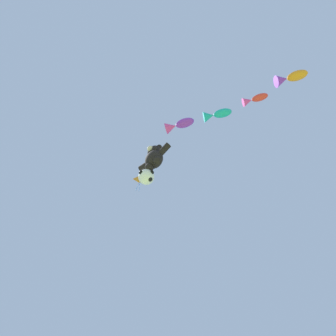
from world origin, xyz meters
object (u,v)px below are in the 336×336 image
teddy_bear_kite (154,157)px  diamond_kite (140,180)px  soccer_ball_kite (147,177)px  fish_kite_crimson (254,99)px  fish_kite_violet (178,125)px  fish_kite_teal (216,115)px  fish_kite_tangerine (289,78)px

teddy_bear_kite → diamond_kite: 4.05m
soccer_ball_kite → fish_kite_crimson: fish_kite_crimson is taller
fish_kite_violet → diamond_kite: (-4.77, 1.14, -0.51)m
fish_kite_teal → diamond_kite: fish_kite_teal is taller
fish_kite_crimson → diamond_kite: 9.65m
soccer_ball_kite → fish_kite_crimson: 8.80m
fish_kite_violet → fish_kite_teal: bearing=27.1°
fish_kite_crimson → fish_kite_tangerine: 2.85m
soccer_ball_kite → fish_kite_crimson: size_ratio=0.57×
teddy_bear_kite → fish_kite_tangerine: fish_kite_tangerine is taller
fish_kite_violet → fish_kite_crimson: fish_kite_violet is taller
teddy_bear_kite → fish_kite_teal: bearing=17.9°
fish_kite_tangerine → fish_kite_teal: bearing=-163.7°
fish_kite_teal → fish_kite_crimson: 2.59m
teddy_bear_kite → diamond_kite: size_ratio=0.99×
fish_kite_tangerine → diamond_kite: (-12.26, -1.58, -1.21)m
fish_kite_violet → diamond_kite: 4.93m
teddy_bear_kite → soccer_ball_kite: 1.55m
fish_kite_crimson → diamond_kite: size_ratio=0.68×
diamond_kite → fish_kite_tangerine: bearing=7.3°
fish_kite_violet → soccer_ball_kite: bearing=179.0°
fish_kite_crimson → diamond_kite: bearing=-174.7°
teddy_bear_kite → fish_kite_violet: 3.59m
fish_kite_tangerine → soccer_ball_kite: bearing=-165.1°
teddy_bear_kite → fish_kite_tangerine: size_ratio=1.15×
teddy_bear_kite → fish_kite_tangerine: (9.37, 2.87, 3.74)m
fish_kite_crimson → fish_kite_tangerine: (2.66, 0.69, 0.77)m
fish_kite_crimson → soccer_ball_kite: bearing=-165.0°
fish_kite_violet → diamond_kite: fish_kite_violet is taller
soccer_ball_kite → diamond_kite: bearing=153.8°
fish_kite_tangerine → fish_kite_violet: bearing=-160.1°
teddy_bear_kite → fish_kite_tangerine: 10.49m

